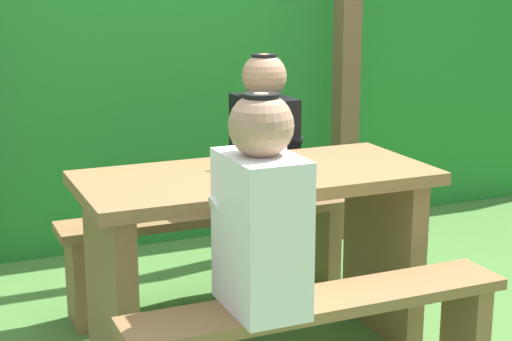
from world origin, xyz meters
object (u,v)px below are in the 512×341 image
Objects in this scene: picnic_table at (256,233)px; person_black_coat at (264,136)px; person_white_shirt at (261,212)px; bench_far at (209,238)px; bottle_left at (241,143)px; drinking_glass at (278,151)px; bench_near at (320,333)px.

person_black_coat is (0.28, 0.56, 0.27)m from picnic_table.
person_white_shirt is (-0.23, -0.56, 0.27)m from picnic_table.
person_black_coat is (0.28, -0.00, 0.46)m from bench_far.
bench_far is 5.77× the size of bottle_left.
person_white_shirt is at bearing -114.43° from person_black_coat.
drinking_glass is at bearing 60.94° from person_white_shirt.
person_black_coat reaches higher than picnic_table.
drinking_glass is at bearing -70.82° from bench_far.
drinking_glass is (0.15, -0.44, 0.49)m from bench_far.
bottle_left is (0.21, 0.67, 0.08)m from person_white_shirt.
bottle_left is at bearing 72.76° from person_white_shirt.
person_black_coat is (0.28, 1.12, 0.46)m from bench_near.
bench_near is at bearing -88.59° from bottle_left.
bench_far is at bearing 90.00° from picnic_table.
picnic_table is at bearing -90.00° from bench_far.
picnic_table is 1.95× the size of person_white_shirt.
person_white_shirt reaches higher than bench_far.
person_white_shirt is at bearing -119.06° from drinking_glass.
bench_near is at bearing -90.00° from picnic_table.
person_black_coat is 0.46m from drinking_glass.
drinking_glass is at bearing 38.35° from picnic_table.
bench_far is at bearing 179.33° from person_black_coat.
bench_near is 5.77× the size of bottle_left.
picnic_table is 5.77× the size of bottle_left.
drinking_glass is (0.38, 0.68, 0.03)m from person_white_shirt.
picnic_table is at bearing -116.85° from person_black_coat.
person_white_shirt reaches higher than drinking_glass.
person_black_coat is 7.53× the size of drinking_glass.
bottle_left is (-0.02, -0.45, 0.54)m from bench_far.
person_white_shirt and person_black_coat have the same top height.
bench_near is 0.86m from drinking_glass.
person_white_shirt is (-0.23, 0.00, 0.46)m from bench_near.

